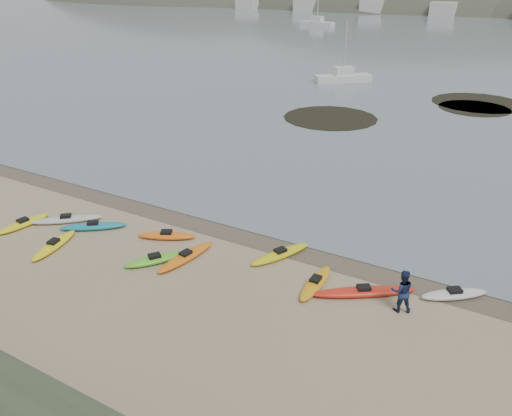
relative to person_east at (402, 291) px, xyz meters
The scene contains 5 objects.
ground 8.75m from the person_east, 161.46° to the left, with size 600.00×600.00×0.00m, color tan.
wet_sand 8.66m from the person_east, 163.35° to the left, with size 60.00×60.00×0.00m, color brown.
kayaks 10.14m from the person_east, behind, with size 23.22×8.23×0.34m.
person_east is the anchor object (origin of this frame).
kelp_mats 34.10m from the person_east, 100.51° to the left, with size 20.20×21.96×0.04m.
Camera 1 is at (11.31, -19.98, 12.47)m, focal length 35.00 mm.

